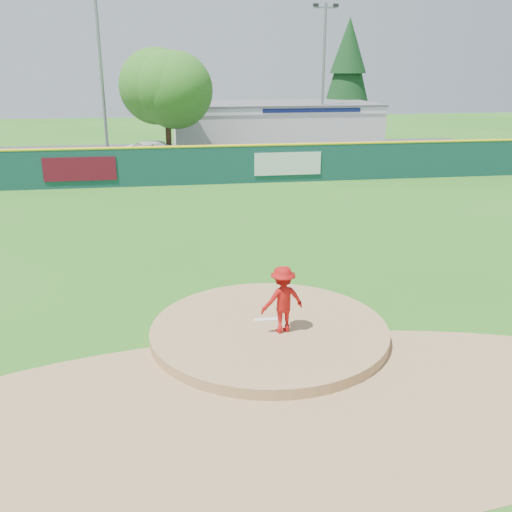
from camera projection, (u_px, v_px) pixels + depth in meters
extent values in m
plane|color=#286B19|center=(269.00, 336.00, 13.29)|extent=(120.00, 120.00, 0.00)
cylinder|color=#9E774C|center=(269.00, 336.00, 13.29)|extent=(5.50, 5.50, 0.50)
cube|color=white|center=(267.00, 320.00, 13.49)|extent=(0.60, 0.15, 0.04)
cylinder|color=#9E774C|center=(298.00, 408.00, 10.48)|extent=(15.40, 15.40, 0.01)
cube|color=#38383A|center=(199.00, 158.00, 38.58)|extent=(44.00, 16.00, 0.02)
imported|color=#A4100E|center=(283.00, 299.00, 12.72)|extent=(1.11, 0.79, 1.55)
imported|color=white|center=(160.00, 153.00, 35.77)|extent=(5.83, 3.87, 1.49)
cube|color=silver|center=(273.00, 125.00, 43.64)|extent=(15.00, 8.00, 3.20)
cube|color=white|center=(284.00, 111.00, 39.42)|extent=(15.00, 0.06, 0.55)
cube|color=#0F194C|center=(312.00, 110.00, 39.68)|extent=(7.00, 0.03, 0.28)
cube|color=#59595B|center=(273.00, 103.00, 43.11)|extent=(15.20, 8.20, 0.12)
cube|color=maroon|center=(80.00, 169.00, 28.81)|extent=(3.60, 0.04, 1.20)
cube|color=silver|center=(288.00, 164.00, 30.37)|extent=(3.60, 0.04, 1.20)
cube|color=#123C39|center=(209.00, 165.00, 29.84)|extent=(40.00, 0.10, 2.00)
cylinder|color=yellow|center=(209.00, 146.00, 29.52)|extent=(40.00, 0.14, 0.14)
cylinder|color=#382314|center=(169.00, 143.00, 36.01)|extent=(0.36, 0.36, 2.60)
sphere|color=#387F23|center=(166.00, 90.00, 34.97)|extent=(5.60, 5.60, 5.60)
cylinder|color=#382314|center=(345.00, 129.00, 48.66)|extent=(0.40, 0.40, 1.60)
cone|color=#113A16|center=(348.00, 71.00, 47.15)|extent=(4.40, 4.40, 7.90)
cylinder|color=gray|center=(101.00, 73.00, 35.96)|extent=(0.20, 0.20, 11.00)
cylinder|color=gray|center=(323.00, 80.00, 40.18)|extent=(0.20, 0.20, 10.00)
cube|color=gray|center=(326.00, 8.00, 38.68)|extent=(1.60, 0.10, 0.10)
cube|color=black|center=(316.00, 5.00, 38.53)|extent=(0.35, 0.25, 0.20)
cube|color=black|center=(336.00, 5.00, 38.74)|extent=(0.35, 0.25, 0.20)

